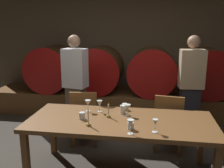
{
  "coord_description": "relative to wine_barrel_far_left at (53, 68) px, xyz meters",
  "views": [
    {
      "loc": [
        0.49,
        -2.64,
        1.86
      ],
      "look_at": [
        -0.02,
        0.7,
        1.05
      ],
      "focal_mm": 40.7,
      "sensor_mm": 36.0,
      "label": 1
    }
  ],
  "objects": [
    {
      "name": "wine_glass_center",
      "position": [
        1.78,
        -2.08,
        -0.09
      ],
      "size": [
        0.08,
        0.08,
        0.14
      ],
      "color": "silver",
      "rests_on": "dining_table"
    },
    {
      "name": "chair_left",
      "position": [
        1.08,
        -1.5,
        -0.44
      ],
      "size": [
        0.44,
        0.44,
        0.88
      ],
      "rotation": [
        0.0,
        0.0,
        3.23
      ],
      "color": "brown",
      "rests_on": "ground"
    },
    {
      "name": "candle_left",
      "position": [
        1.38,
        -2.47,
        -0.14
      ],
      "size": [
        0.05,
        0.05,
        0.21
      ],
      "color": "olive",
      "rests_on": "dining_table"
    },
    {
      "name": "back_wall",
      "position": [
        1.55,
        0.55,
        0.56
      ],
      "size": [
        6.15,
        0.24,
        3.0
      ],
      "primitive_type": "cube",
      "color": "brown",
      "rests_on": "ground"
    },
    {
      "name": "wine_barrel_center_left",
      "position": [
        1.01,
        0.0,
        0.0
      ],
      "size": [
        0.94,
        0.92,
        0.94
      ],
      "color": "brown",
      "rests_on": "barrel_shelf"
    },
    {
      "name": "barrel_shelf",
      "position": [
        1.55,
        0.0,
        -0.7
      ],
      "size": [
        5.53,
        0.9,
        0.47
      ],
      "primitive_type": "cube",
      "color": "brown",
      "rests_on": "ground"
    },
    {
      "name": "guest_right",
      "position": [
        2.69,
        -0.97,
        -0.07
      ],
      "size": [
        0.4,
        0.27,
        1.68
      ],
      "rotation": [
        0.0,
        0.0,
        3.21
      ],
      "color": "black",
      "rests_on": "ground"
    },
    {
      "name": "cup_center_left",
      "position": [
        1.72,
        -2.02,
        -0.14
      ],
      "size": [
        0.07,
        0.07,
        0.11
      ],
      "primitive_type": "cylinder",
      "color": "white",
      "rests_on": "dining_table"
    },
    {
      "name": "cup_far_left",
      "position": [
        1.25,
        -2.28,
        -0.15
      ],
      "size": [
        0.07,
        0.07,
        0.08
      ],
      "primitive_type": "cylinder",
      "color": "silver",
      "rests_on": "dining_table"
    },
    {
      "name": "wine_barrel_far_right",
      "position": [
        3.13,
        0.0,
        0.0
      ],
      "size": [
        0.94,
        0.92,
        0.94
      ],
      "color": "brown",
      "rests_on": "barrel_shelf"
    },
    {
      "name": "chair_right",
      "position": [
        2.34,
        -1.53,
        -0.44
      ],
      "size": [
        0.45,
        0.45,
        0.88
      ],
      "rotation": [
        0.0,
        0.0,
        3.0
      ],
      "color": "brown",
      "rests_on": "ground"
    },
    {
      "name": "cup_far_right",
      "position": [
        1.86,
        -2.5,
        -0.16
      ],
      "size": [
        0.07,
        0.07,
        0.08
      ],
      "primitive_type": "cylinder",
      "color": "silver",
      "rests_on": "dining_table"
    },
    {
      "name": "wine_barrel_center_right",
      "position": [
        2.08,
        0.0,
        0.0
      ],
      "size": [
        0.94,
        0.92,
        0.94
      ],
      "color": "brown",
      "rests_on": "barrel_shelf"
    },
    {
      "name": "dining_table",
      "position": [
        1.71,
        -2.23,
        -0.26
      ],
      "size": [
        2.22,
        0.94,
        0.74
      ],
      "color": "brown",
      "rests_on": "ground"
    },
    {
      "name": "wine_glass_far_right",
      "position": [
        2.12,
        -2.53,
        -0.09
      ],
      "size": [
        0.06,
        0.06,
        0.14
      ],
      "color": "silver",
      "rests_on": "dining_table"
    },
    {
      "name": "cup_center_right",
      "position": [
        1.73,
        -1.86,
        -0.15
      ],
      "size": [
        0.07,
        0.07,
        0.08
      ],
      "primitive_type": "cylinder",
      "color": "white",
      "rests_on": "dining_table"
    },
    {
      "name": "wine_glass_left",
      "position": [
        1.41,
        -2.0,
        -0.09
      ],
      "size": [
        0.07,
        0.07,
        0.15
      ],
      "color": "silver",
      "rests_on": "dining_table"
    },
    {
      "name": "wine_glass_right",
      "position": [
        1.86,
        -2.61,
        -0.08
      ],
      "size": [
        0.07,
        0.07,
        0.16
      ],
      "color": "silver",
      "rests_on": "dining_table"
    },
    {
      "name": "guest_left",
      "position": [
        0.82,
        -1.1,
        -0.07
      ],
      "size": [
        0.42,
        0.31,
        1.68
      ],
      "rotation": [
        0.0,
        0.0,
        2.95
      ],
      "color": "brown",
      "rests_on": "ground"
    },
    {
      "name": "wine_barrel_far_left",
      "position": [
        0.0,
        0.0,
        0.0
      ],
      "size": [
        0.94,
        0.92,
        0.94
      ],
      "color": "#513319",
      "rests_on": "barrel_shelf"
    },
    {
      "name": "wine_glass_far_left",
      "position": [
        1.26,
        -2.0,
        -0.08
      ],
      "size": [
        0.08,
        0.08,
        0.15
      ],
      "color": "white",
      "rests_on": "dining_table"
    },
    {
      "name": "candle_right",
      "position": [
        1.56,
        -2.17,
        -0.14
      ],
      "size": [
        0.05,
        0.05,
        0.19
      ],
      "color": "olive",
      "rests_on": "dining_table"
    }
  ]
}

